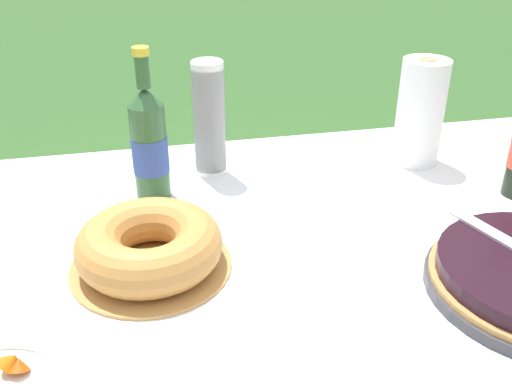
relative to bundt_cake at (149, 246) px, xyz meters
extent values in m
cube|color=#A87A47|center=(0.25, 0.03, -0.07)|extent=(1.71, 1.00, 0.03)
cylinder|color=#A87A47|center=(1.05, 0.47, -0.43)|extent=(0.06, 0.06, 0.69)
cube|color=white|center=(0.25, 0.03, -0.05)|extent=(1.72, 1.01, 0.00)
cube|color=white|center=(0.25, 0.53, -0.10)|extent=(1.72, 0.00, 0.10)
cube|color=silver|center=(0.59, -0.11, 0.02)|extent=(0.08, 0.19, 0.00)
cylinder|color=#B78447|center=(0.00, 0.00, -0.04)|extent=(0.29, 0.29, 0.01)
torus|color=#BC7F3D|center=(0.00, 0.00, 0.00)|extent=(0.26, 0.26, 0.08)
cylinder|color=white|center=(0.16, 0.35, 0.00)|extent=(0.07, 0.07, 0.09)
cylinder|color=white|center=(0.16, 0.35, 0.02)|extent=(0.07, 0.07, 0.09)
cylinder|color=white|center=(0.16, 0.35, 0.03)|extent=(0.07, 0.07, 0.09)
cylinder|color=white|center=(0.16, 0.35, 0.04)|extent=(0.07, 0.07, 0.09)
cylinder|color=white|center=(0.16, 0.35, 0.06)|extent=(0.07, 0.07, 0.09)
cylinder|color=white|center=(0.16, 0.35, 0.07)|extent=(0.07, 0.07, 0.09)
cylinder|color=white|center=(0.16, 0.35, 0.08)|extent=(0.07, 0.07, 0.09)
cylinder|color=white|center=(0.16, 0.35, 0.09)|extent=(0.07, 0.07, 0.09)
cylinder|color=white|center=(0.16, 0.35, 0.11)|extent=(0.07, 0.07, 0.09)
cylinder|color=white|center=(0.16, 0.35, 0.12)|extent=(0.07, 0.07, 0.09)
cylinder|color=white|center=(0.16, 0.35, 0.13)|extent=(0.07, 0.07, 0.09)
cylinder|color=white|center=(0.16, 0.35, 0.15)|extent=(0.07, 0.07, 0.09)
cylinder|color=white|center=(0.16, 0.35, 0.16)|extent=(0.07, 0.07, 0.09)
cylinder|color=white|center=(0.16, 0.35, 0.17)|extent=(0.07, 0.07, 0.09)
torus|color=white|center=(0.16, 0.35, 0.22)|extent=(0.07, 0.07, 0.01)
cylinder|color=#2D562D|center=(0.02, 0.27, 0.06)|extent=(0.07, 0.07, 0.21)
cylinder|color=#334C93|center=(0.02, 0.27, 0.06)|extent=(0.08, 0.08, 0.08)
cone|color=#2D562D|center=(0.02, 0.27, 0.18)|extent=(0.07, 0.07, 0.04)
cylinder|color=#2D562D|center=(0.02, 0.27, 0.23)|extent=(0.03, 0.03, 0.06)
cylinder|color=gold|center=(0.02, 0.27, 0.27)|extent=(0.03, 0.03, 0.02)
cone|color=#C65F0B|center=(-0.20, -0.22, -0.02)|extent=(0.04, 0.04, 0.04)
cone|color=#AA460A|center=(-0.19, -0.22, -0.02)|extent=(0.04, 0.04, 0.03)
cylinder|color=white|center=(0.65, 0.32, 0.08)|extent=(0.11, 0.11, 0.25)
cylinder|color=#9E7A56|center=(0.65, 0.32, 0.21)|extent=(0.04, 0.04, 0.00)
camera|label=1|loc=(0.01, -0.85, 0.55)|focal=40.00mm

